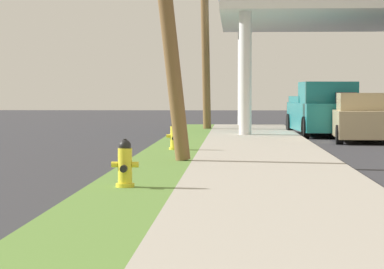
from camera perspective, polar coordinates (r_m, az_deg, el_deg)
fire_hydrant_second at (r=13.73m, az=-4.32°, el=-2.03°), size 0.42×0.38×0.74m
fire_hydrant_third at (r=22.80m, az=-1.12°, el=-0.16°), size 0.42×0.37×0.74m
utility_pole_background at (r=36.16m, az=0.84°, el=7.02°), size 0.63×1.39×8.23m
car_tan_by_near_pump at (r=29.23m, az=10.90°, el=0.96°), size 2.13×4.58×1.57m
truck_teal_at_forecourt at (r=32.99m, az=8.42°, el=1.50°), size 2.44×5.52×1.97m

